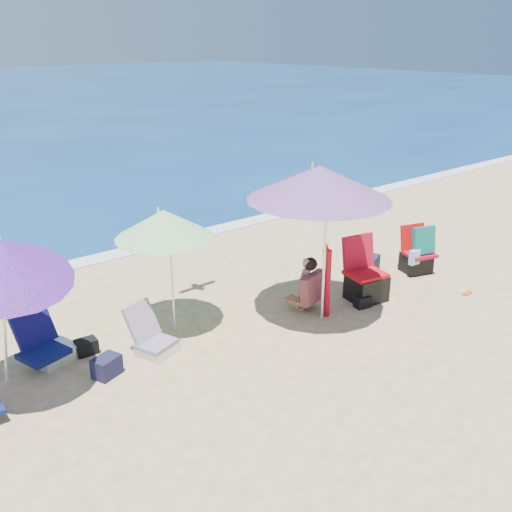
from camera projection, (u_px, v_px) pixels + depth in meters
ground at (314, 339)px, 8.67m from camera, size 120.00×120.00×0.00m
foam at (144, 248)px, 12.35m from camera, size 120.00×0.50×0.04m
umbrella_turquoise at (319, 183)px, 8.56m from camera, size 2.82×2.82×2.50m
umbrella_striped at (164, 224)px, 8.38m from camera, size 1.70×1.70×1.93m
umbrella_blue at (1, 260)px, 6.64m from camera, size 1.85×1.90×2.24m
furled_umbrella at (327, 277)px, 9.15m from camera, size 0.16×0.16×1.24m
chair_navy at (47, 346)px, 8.03m from camera, size 0.86×0.89×0.81m
chair_rainbow at (154, 341)px, 8.23m from camera, size 0.70×0.75×0.71m
camp_chair_left at (365, 281)px, 9.89m from camera, size 0.72×0.73×1.07m
camp_chair_right at (417, 255)px, 11.00m from camera, size 0.71×0.68×0.94m
person_center at (308, 285)px, 9.45m from camera, size 0.69×0.64×0.91m
bag_navy_a at (107, 366)px, 7.69m from camera, size 0.42×0.36×0.28m
bag_black_a at (86, 347)px, 8.24m from camera, size 0.31×0.24×0.22m
bag_tan at (303, 299)px, 9.70m from camera, size 0.35×0.29×0.26m
bag_navy_b at (369, 263)px, 11.15m from camera, size 0.48×0.42×0.30m
bag_black_b at (362, 302)px, 9.66m from camera, size 0.29×0.23×0.20m
orange_item at (467, 293)px, 10.17m from camera, size 0.22×0.11×0.03m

